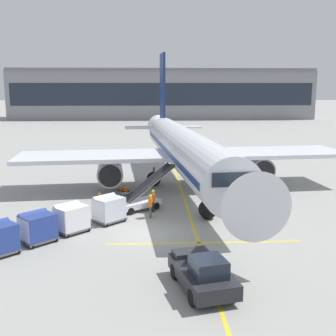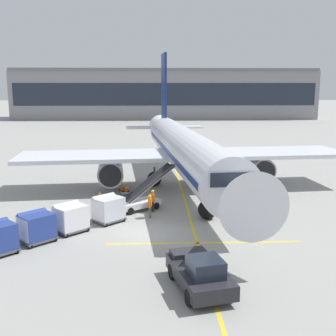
{
  "view_description": "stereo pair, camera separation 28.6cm",
  "coord_description": "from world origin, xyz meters",
  "px_view_note": "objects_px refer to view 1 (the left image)",
  "views": [
    {
      "loc": [
        0.03,
        -25.77,
        9.34
      ],
      "look_at": [
        1.58,
        7.27,
        2.96
      ],
      "focal_mm": 44.48,
      "sensor_mm": 36.0,
      "label": 1
    },
    {
      "loc": [
        0.31,
        -25.78,
        9.34
      ],
      "look_at": [
        1.58,
        7.27,
        2.96
      ],
      "focal_mm": 44.48,
      "sensor_mm": 36.0,
      "label": 2
    }
  ],
  "objects_px": {
    "safety_cone_nose_mark": "(126,188)",
    "ground_crew_by_carts": "(153,199)",
    "ground_crew_by_loader": "(150,205)",
    "belt_loader": "(140,198)",
    "baggage_cart_second": "(71,218)",
    "baggage_cart_third": "(37,227)",
    "safety_cone_wingtip": "(100,194)",
    "parked_airplane": "(184,150)",
    "baggage_cart_lead": "(109,208)",
    "safety_cone_engine_keepout": "(122,187)",
    "pushback_tug": "(203,273)"
  },
  "relations": [
    {
      "from": "safety_cone_nose_mark",
      "to": "ground_crew_by_carts",
      "type": "bearing_deg",
      "value": -69.67
    },
    {
      "from": "ground_crew_by_carts",
      "to": "ground_crew_by_loader",
      "type": "bearing_deg",
      "value": -98.37
    },
    {
      "from": "belt_loader",
      "to": "ground_crew_by_loader",
      "type": "xyz_separation_m",
      "value": [
        0.76,
        -2.21,
        0.08
      ]
    },
    {
      "from": "baggage_cart_second",
      "to": "baggage_cart_third",
      "type": "bearing_deg",
      "value": -134.29
    },
    {
      "from": "belt_loader",
      "to": "safety_cone_wingtip",
      "type": "bearing_deg",
      "value": 134.39
    },
    {
      "from": "belt_loader",
      "to": "baggage_cart_third",
      "type": "xyz_separation_m",
      "value": [
        -6.17,
        -6.84,
        0.09
      ]
    },
    {
      "from": "parked_airplane",
      "to": "baggage_cart_lead",
      "type": "bearing_deg",
      "value": -120.8
    },
    {
      "from": "baggage_cart_third",
      "to": "safety_cone_engine_keepout",
      "type": "relative_size",
      "value": 3.67
    },
    {
      "from": "belt_loader",
      "to": "baggage_cart_third",
      "type": "bearing_deg",
      "value": -132.06
    },
    {
      "from": "parked_airplane",
      "to": "safety_cone_engine_keepout",
      "type": "relative_size",
      "value": 58.53
    },
    {
      "from": "ground_crew_by_loader",
      "to": "ground_crew_by_carts",
      "type": "xyz_separation_m",
      "value": [
        0.21,
        1.43,
        0.0
      ]
    },
    {
      "from": "baggage_cart_second",
      "to": "ground_crew_by_loader",
      "type": "relative_size",
      "value": 1.46
    },
    {
      "from": "baggage_cart_third",
      "to": "pushback_tug",
      "type": "height_order",
      "value": "baggage_cart_third"
    },
    {
      "from": "ground_crew_by_loader",
      "to": "parked_airplane",
      "type": "bearing_deg",
      "value": 71.14
    },
    {
      "from": "pushback_tug",
      "to": "safety_cone_wingtip",
      "type": "xyz_separation_m",
      "value": [
        -6.74,
        17.02,
        -0.52
      ]
    },
    {
      "from": "parked_airplane",
      "to": "belt_loader",
      "type": "distance_m",
      "value": 8.79
    },
    {
      "from": "ground_crew_by_loader",
      "to": "safety_cone_engine_keepout",
      "type": "height_order",
      "value": "ground_crew_by_loader"
    },
    {
      "from": "baggage_cart_lead",
      "to": "safety_cone_nose_mark",
      "type": "bearing_deg",
      "value": 85.32
    },
    {
      "from": "safety_cone_wingtip",
      "to": "belt_loader",
      "type": "bearing_deg",
      "value": -45.61
    },
    {
      "from": "baggage_cart_third",
      "to": "safety_cone_wingtip",
      "type": "distance_m",
      "value": 10.83
    },
    {
      "from": "baggage_cart_second",
      "to": "ground_crew_by_loader",
      "type": "height_order",
      "value": "baggage_cart_second"
    },
    {
      "from": "parked_airplane",
      "to": "ground_crew_by_loader",
      "type": "relative_size",
      "value": 23.32
    },
    {
      "from": "parked_airplane",
      "to": "safety_cone_wingtip",
      "type": "relative_size",
      "value": 65.12
    },
    {
      "from": "safety_cone_wingtip",
      "to": "safety_cone_nose_mark",
      "type": "xyz_separation_m",
      "value": [
        2.12,
        2.13,
        0.04
      ]
    },
    {
      "from": "baggage_cart_second",
      "to": "belt_loader",
      "type": "bearing_deg",
      "value": 48.76
    },
    {
      "from": "baggage_cart_third",
      "to": "ground_crew_by_loader",
      "type": "xyz_separation_m",
      "value": [
        6.93,
        4.63,
        -0.0
      ]
    },
    {
      "from": "pushback_tug",
      "to": "safety_cone_engine_keepout",
      "type": "height_order",
      "value": "pushback_tug"
    },
    {
      "from": "belt_loader",
      "to": "pushback_tug",
      "type": "bearing_deg",
      "value": -76.7
    },
    {
      "from": "baggage_cart_lead",
      "to": "baggage_cart_second",
      "type": "height_order",
      "value": "same"
    },
    {
      "from": "safety_cone_wingtip",
      "to": "safety_cone_nose_mark",
      "type": "distance_m",
      "value": 3.01
    },
    {
      "from": "parked_airplane",
      "to": "baggage_cart_lead",
      "type": "relative_size",
      "value": 15.95
    },
    {
      "from": "belt_loader",
      "to": "baggage_cart_second",
      "type": "relative_size",
      "value": 1.92
    },
    {
      "from": "ground_crew_by_loader",
      "to": "safety_cone_nose_mark",
      "type": "height_order",
      "value": "ground_crew_by_loader"
    },
    {
      "from": "ground_crew_by_carts",
      "to": "safety_cone_wingtip",
      "type": "relative_size",
      "value": 2.79
    },
    {
      "from": "belt_loader",
      "to": "safety_cone_nose_mark",
      "type": "height_order",
      "value": "belt_loader"
    },
    {
      "from": "parked_airplane",
      "to": "safety_cone_engine_keepout",
      "type": "distance_m",
      "value": 6.83
    },
    {
      "from": "baggage_cart_third",
      "to": "pushback_tug",
      "type": "xyz_separation_m",
      "value": [
        9.33,
        -6.52,
        -0.17
      ]
    },
    {
      "from": "pushback_tug",
      "to": "safety_cone_nose_mark",
      "type": "bearing_deg",
      "value": 103.56
    },
    {
      "from": "parked_airplane",
      "to": "ground_crew_by_carts",
      "type": "xyz_separation_m",
      "value": [
        -3.05,
        -8.12,
        -2.61
      ]
    },
    {
      "from": "safety_cone_nose_mark",
      "to": "parked_airplane",
      "type": "bearing_deg",
      "value": 15.79
    },
    {
      "from": "parked_airplane",
      "to": "belt_loader",
      "type": "height_order",
      "value": "parked_airplane"
    },
    {
      "from": "safety_cone_engine_keepout",
      "to": "safety_cone_wingtip",
      "type": "xyz_separation_m",
      "value": [
        -1.72,
        -2.57,
        -0.04
      ]
    },
    {
      "from": "belt_loader",
      "to": "pushback_tug",
      "type": "distance_m",
      "value": 13.73
    },
    {
      "from": "pushback_tug",
      "to": "safety_cone_wingtip",
      "type": "relative_size",
      "value": 7.63
    },
    {
      "from": "safety_cone_wingtip",
      "to": "baggage_cart_lead",
      "type": "bearing_deg",
      "value": -78.3
    },
    {
      "from": "baggage_cart_lead",
      "to": "safety_cone_wingtip",
      "type": "xyz_separation_m",
      "value": [
        -1.4,
        6.74,
        -0.7
      ]
    },
    {
      "from": "pushback_tug",
      "to": "safety_cone_wingtip",
      "type": "distance_m",
      "value": 18.31
    },
    {
      "from": "safety_cone_nose_mark",
      "to": "pushback_tug",
      "type": "bearing_deg",
      "value": -76.44
    },
    {
      "from": "ground_crew_by_loader",
      "to": "safety_cone_wingtip",
      "type": "height_order",
      "value": "ground_crew_by_loader"
    },
    {
      "from": "baggage_cart_lead",
      "to": "baggage_cart_second",
      "type": "xyz_separation_m",
      "value": [
        -2.25,
        -1.99,
        0.0
      ]
    }
  ]
}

